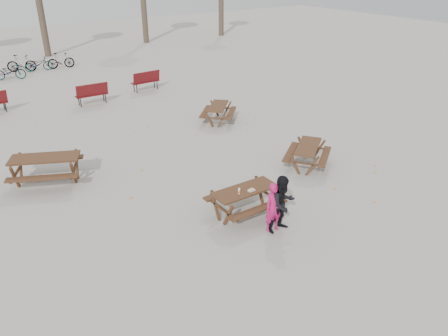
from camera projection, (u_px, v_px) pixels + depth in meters
ground at (244, 214)px, 12.01m from camera, size 80.00×80.00×0.00m
main_picnic_table at (245, 195)px, 11.75m from camera, size 1.80×1.45×0.78m
food_tray at (251, 190)px, 11.57m from camera, size 0.18×0.11×0.03m
bread_roll at (251, 189)px, 11.55m from camera, size 0.14×0.06×0.05m
soda_bottle at (239, 191)px, 11.41m from camera, size 0.07×0.07×0.17m
child at (274, 207)px, 11.02m from camera, size 0.53×0.38×1.34m
adult at (283, 204)px, 10.99m from camera, size 0.76×0.60×1.53m
picnic_table_east at (307, 156)px, 14.59m from camera, size 2.19×2.12×0.73m
picnic_table_north at (47, 170)px, 13.47m from camera, size 2.54×2.34×0.88m
picnic_table_far at (218, 113)px, 18.51m from camera, size 2.11×2.12×0.71m
park_bench_row at (43, 98)px, 19.92m from camera, size 11.97×1.69×1.03m
bicycle_row at (11, 68)px, 25.59m from camera, size 7.41×2.79×1.02m
fallen_leaves at (211, 175)px, 14.11m from camera, size 11.00×11.00×0.01m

